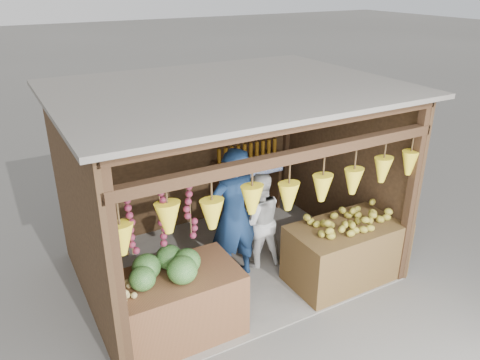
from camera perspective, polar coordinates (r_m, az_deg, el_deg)
name	(u,v)px	position (r m, az deg, el deg)	size (l,w,h in m)	color
ground	(230,265)	(7.02, -1.27, -10.35)	(80.00, 80.00, 0.00)	#514F49
stall_structure	(228,162)	(6.19, -1.50, 2.23)	(4.30, 3.30, 2.66)	slate
back_shelf	(248,169)	(8.05, 0.99, 1.40)	(1.25, 0.32, 1.32)	#382314
counter_left	(175,306)	(5.66, -7.90, -14.98)	(1.51, 0.85, 0.83)	#52321B
counter_right	(346,252)	(6.70, 12.79, -8.55)	(1.62, 0.85, 0.85)	#4D3519
stool	(111,291)	(6.50, -15.43, -12.89)	(0.32, 0.32, 0.30)	black
man_standing	(233,215)	(6.31, -0.80, -4.33)	(0.70, 0.46, 1.93)	#152B4E
woman_standing	(259,220)	(6.70, 2.28, -4.94)	(0.70, 0.55, 1.44)	silver
vendor_seated	(105,244)	(6.11, -16.16, -7.49)	(0.55, 0.36, 1.13)	#4E331F
melon_pile	(165,265)	(5.32, -9.15, -10.23)	(1.00, 0.50, 0.32)	#124513
tanfruit_pile	(121,290)	(5.20, -14.35, -12.90)	(0.34, 0.40, 0.13)	olive
mango_pile	(351,217)	(6.46, 13.35, -4.46)	(1.40, 0.64, 0.22)	#AF6917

